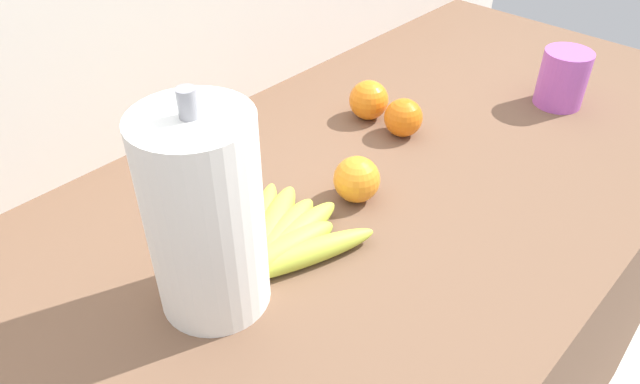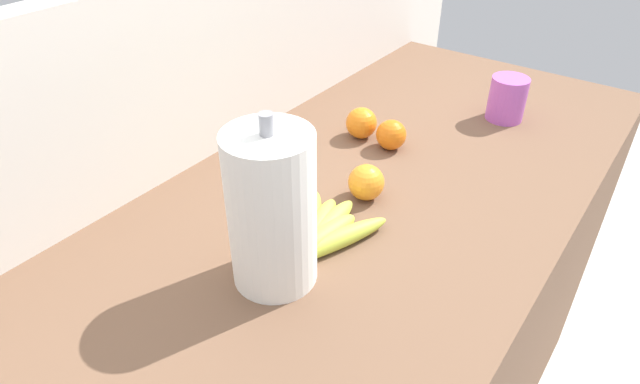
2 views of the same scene
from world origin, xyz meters
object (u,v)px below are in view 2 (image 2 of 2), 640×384
Objects in this scene: orange_back_left at (391,135)px; orange_right at (361,123)px; mug at (507,99)px; banana_bunch at (313,232)px; orange_back_right at (365,182)px; paper_towel_roll at (272,211)px.

orange_right is (0.00, 0.08, 0.00)m from orange_back_left.
mug is (0.28, -0.14, 0.02)m from orange_back_left.
orange_back_right reaches higher than banana_bunch.
orange_right is (0.35, 0.13, 0.02)m from banana_bunch.
orange_back_right is at bearing -163.79° from orange_back_left.
mug reaches higher than orange_right.
banana_bunch is 3.08× the size of orange_right.
mug is at bearing -10.93° from orange_back_right.
orange_back_right is 0.99× the size of orange_right.
paper_towel_roll is (-0.45, -0.13, 0.09)m from orange_right.
orange_right is at bearing 140.93° from mug.
paper_towel_roll is (-0.26, -0.00, 0.09)m from orange_back_right.
orange_right reaches higher than banana_bunch.
orange_back_left is at bearing 7.14° from paper_towel_roll.
paper_towel_roll reaches higher than orange_back_left.
paper_towel_roll is (-0.45, -0.06, 0.09)m from orange_back_left.
mug reaches higher than orange_back_left.
paper_towel_roll reaches higher than orange_right.
paper_towel_roll reaches higher than orange_back_right.
orange_back_left is 0.94× the size of orange_right.
orange_back_right is (0.16, -0.00, 0.02)m from banana_bunch.
banana_bunch is 3.12× the size of orange_back_right.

